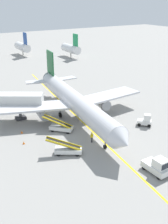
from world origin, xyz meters
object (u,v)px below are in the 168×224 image
(belt_loader_aft_hold, at_px, (61,127))
(jet_bridge, at_px, (2,101))
(baggage_tug_near_wing, at_px, (145,121))
(safety_cone_wingtip_left, at_px, (112,98))
(safety_cone_wingtip_right, at_px, (24,143))
(pushback_tug, at_px, (158,166))
(airliner, at_px, (74,101))
(belt_loader_forward_hold, at_px, (67,149))
(ground_crew_marshaller, at_px, (92,137))
(safety_cone_nose_left, at_px, (80,105))
(safety_cone_nose_right, at_px, (22,132))

(belt_loader_aft_hold, bearing_deg, jet_bridge, 123.69)
(baggage_tug_near_wing, distance_m, belt_loader_aft_hold, 14.64)
(safety_cone_wingtip_left, height_order, safety_cone_wingtip_right, same)
(jet_bridge, xyz_separation_m, belt_loader_aft_hold, (6.59, -9.88, -2.77))
(safety_cone_wingtip_left, bearing_deg, pushback_tug, -115.39)
(airliner, relative_size, belt_loader_forward_hold, 7.24)
(ground_crew_marshaller, bearing_deg, baggage_tug_near_wing, 0.65)
(belt_loader_forward_hold, height_order, safety_cone_wingtip_right, belt_loader_forward_hold)
(baggage_tug_near_wing, bearing_deg, safety_cone_wingtip_left, 76.60)
(ground_crew_marshaller, bearing_deg, safety_cone_wingtip_left, 43.93)
(baggage_tug_near_wing, height_order, ground_crew_marshaller, baggage_tug_near_wing)
(safety_cone_wingtip_left, bearing_deg, safety_cone_nose_left, 178.55)
(baggage_tug_near_wing, height_order, belt_loader_aft_hold, belt_loader_aft_hold)
(belt_loader_forward_hold, distance_m, ground_crew_marshaller, 4.89)
(pushback_tug, height_order, safety_cone_nose_left, pushback_tug)
(belt_loader_aft_hold, bearing_deg, safety_cone_wingtip_right, -171.92)
(airliner, distance_m, safety_cone_wingtip_right, 12.56)
(pushback_tug, distance_m, safety_cone_wingtip_left, 27.61)
(airliner, height_order, belt_loader_aft_hold, airliner)
(safety_cone_nose_left, bearing_deg, pushback_tug, -98.51)
(airliner, distance_m, safety_cone_wingtip_left, 13.35)
(belt_loader_aft_hold, bearing_deg, safety_cone_nose_right, 155.26)
(belt_loader_forward_hold, distance_m, belt_loader_aft_hold, 7.40)
(safety_cone_wingtip_left, bearing_deg, safety_cone_nose_right, -166.74)
(safety_cone_nose_right, bearing_deg, baggage_tug_near_wing, -23.88)
(ground_crew_marshaller, distance_m, safety_cone_wingtip_left, 20.06)
(ground_crew_marshaller, bearing_deg, belt_loader_forward_hold, -168.19)
(pushback_tug, distance_m, safety_cone_nose_left, 25.43)
(jet_bridge, bearing_deg, ground_crew_marshaller, -60.80)
(safety_cone_nose_left, bearing_deg, airliner, -130.60)
(airliner, relative_size, safety_cone_wingtip_left, 80.24)
(airliner, bearing_deg, baggage_tug_near_wing, -46.19)
(belt_loader_aft_hold, height_order, safety_cone_wingtip_right, belt_loader_aft_hold)
(baggage_tug_near_wing, height_order, safety_cone_wingtip_left, baggage_tug_near_wing)
(baggage_tug_near_wing, height_order, safety_cone_nose_left, baggage_tug_near_wing)
(pushback_tug, xyz_separation_m, safety_cone_wingtip_right, (-11.64, 16.03, -0.77))
(safety_cone_wingtip_left, bearing_deg, ground_crew_marshaller, -136.07)
(jet_bridge, distance_m, baggage_tug_near_wing, 25.58)
(jet_bridge, bearing_deg, baggage_tug_near_wing, -38.16)
(pushback_tug, relative_size, safety_cone_wingtip_right, 8.26)
(belt_loader_forward_hold, height_order, ground_crew_marshaller, belt_loader_forward_hold)
(belt_loader_aft_hold, bearing_deg, ground_crew_marshaller, -69.20)
(safety_cone_nose_left, distance_m, safety_cone_wingtip_right, 17.90)
(pushback_tug, bearing_deg, airliner, 90.87)
(airliner, xyz_separation_m, jet_bridge, (-11.15, 6.49, 0.12))
(belt_loader_aft_hold, distance_m, safety_cone_nose_left, 11.88)
(belt_loader_forward_hold, bearing_deg, safety_cone_nose_right, 108.61)
(safety_cone_nose_right, height_order, safety_cone_wingtip_right, same)
(safety_cone_nose_left, bearing_deg, ground_crew_marshaller, -114.29)
(safety_cone_nose_left, distance_m, safety_cone_wingtip_left, 8.07)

